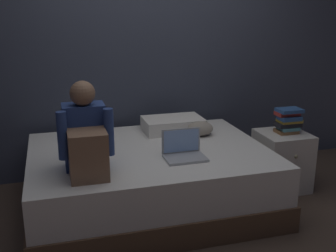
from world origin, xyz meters
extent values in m
plane|color=#47382D|center=(0.00, 0.00, 0.00)|extent=(8.00, 8.00, 0.00)
cube|color=#383D4C|center=(0.00, 1.20, 1.35)|extent=(5.60, 0.10, 2.70)
cube|color=brown|center=(-0.20, 0.30, 0.11)|extent=(2.00, 1.50, 0.21)
cube|color=silver|center=(-0.20, 0.30, 0.37)|extent=(1.96, 1.46, 0.32)
cube|color=beige|center=(1.10, 0.33, 0.27)|extent=(0.44, 0.44, 0.55)
sphere|color=gray|center=(1.10, 0.11, 0.40)|extent=(0.04, 0.04, 0.04)
cube|color=navy|center=(-0.74, 0.05, 0.77)|extent=(0.30, 0.20, 0.48)
sphere|color=brown|center=(-0.74, 0.02, 1.09)|extent=(0.18, 0.18, 0.18)
cube|color=brown|center=(-0.74, -0.17, 0.70)|extent=(0.26, 0.24, 0.34)
cylinder|color=navy|center=(-0.90, -0.09, 0.83)|extent=(0.07, 0.07, 0.34)
cylinder|color=navy|center=(-0.58, -0.09, 0.83)|extent=(0.07, 0.07, 0.34)
cube|color=#9EA0A5|center=(0.02, -0.01, 0.54)|extent=(0.32, 0.22, 0.02)
cube|color=#9EA0A5|center=(0.02, 0.10, 0.65)|extent=(0.32, 0.01, 0.20)
cube|color=#8CB2EA|center=(0.02, 0.09, 0.65)|extent=(0.29, 0.00, 0.18)
cube|color=silver|center=(0.15, 0.75, 0.59)|extent=(0.56, 0.36, 0.13)
cube|color=brown|center=(1.12, 0.33, 0.57)|extent=(0.19, 0.15, 0.03)
cube|color=teal|center=(1.13, 0.32, 0.60)|extent=(0.17, 0.14, 0.03)
cube|color=black|center=(1.13, 0.34, 0.63)|extent=(0.23, 0.13, 0.04)
cube|color=gold|center=(1.15, 0.34, 0.66)|extent=(0.20, 0.14, 0.03)
cube|color=#284C84|center=(1.13, 0.32, 0.70)|extent=(0.19, 0.14, 0.04)
cube|color=#9E2D28|center=(1.12, 0.34, 0.73)|extent=(0.20, 0.13, 0.04)
cube|color=#284C84|center=(1.13, 0.32, 0.77)|extent=(0.22, 0.16, 0.03)
ellipsoid|color=#4C6B56|center=(0.20, 0.69, 0.59)|extent=(0.21, 0.18, 0.11)
ellipsoid|color=gray|center=(0.35, 0.55, 0.59)|extent=(0.24, 0.20, 0.13)
camera|label=1|loc=(-0.95, -2.88, 1.68)|focal=44.06mm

